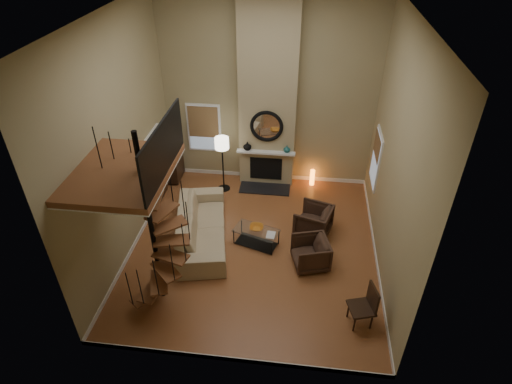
# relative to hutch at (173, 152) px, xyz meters

# --- Properties ---
(ground) EXTENTS (6.00, 6.50, 0.01)m
(ground) POSITION_rel_hutch_xyz_m (2.80, -2.79, -0.95)
(ground) COLOR #AD6738
(ground) RESTS_ON ground
(back_wall) EXTENTS (6.00, 0.02, 5.50)m
(back_wall) POSITION_rel_hutch_xyz_m (2.80, 0.46, 1.80)
(back_wall) COLOR tan
(back_wall) RESTS_ON ground
(front_wall) EXTENTS (6.00, 0.02, 5.50)m
(front_wall) POSITION_rel_hutch_xyz_m (2.80, -6.04, 1.80)
(front_wall) COLOR tan
(front_wall) RESTS_ON ground
(left_wall) EXTENTS (0.02, 6.50, 5.50)m
(left_wall) POSITION_rel_hutch_xyz_m (-0.20, -2.79, 1.80)
(left_wall) COLOR tan
(left_wall) RESTS_ON ground
(right_wall) EXTENTS (0.02, 6.50, 5.50)m
(right_wall) POSITION_rel_hutch_xyz_m (5.80, -2.79, 1.80)
(right_wall) COLOR tan
(right_wall) RESTS_ON ground
(ceiling) EXTENTS (6.00, 6.50, 0.01)m
(ceiling) POSITION_rel_hutch_xyz_m (2.80, -2.79, 4.54)
(ceiling) COLOR silver
(ceiling) RESTS_ON back_wall
(baseboard_back) EXTENTS (6.00, 0.02, 0.12)m
(baseboard_back) POSITION_rel_hutch_xyz_m (2.80, 0.45, -0.89)
(baseboard_back) COLOR white
(baseboard_back) RESTS_ON ground
(baseboard_front) EXTENTS (6.00, 0.02, 0.12)m
(baseboard_front) POSITION_rel_hutch_xyz_m (2.80, -6.03, -0.89)
(baseboard_front) COLOR white
(baseboard_front) RESTS_ON ground
(baseboard_left) EXTENTS (0.02, 6.50, 0.12)m
(baseboard_left) POSITION_rel_hutch_xyz_m (-0.19, -2.79, -0.89)
(baseboard_left) COLOR white
(baseboard_left) RESTS_ON ground
(baseboard_right) EXTENTS (0.02, 6.50, 0.12)m
(baseboard_right) POSITION_rel_hutch_xyz_m (5.79, -2.79, -0.89)
(baseboard_right) COLOR white
(baseboard_right) RESTS_ON ground
(chimney_breast) EXTENTS (1.60, 0.38, 5.50)m
(chimney_breast) POSITION_rel_hutch_xyz_m (2.80, 0.27, 1.80)
(chimney_breast) COLOR tan
(chimney_breast) RESTS_ON ground
(hearth) EXTENTS (1.50, 0.60, 0.04)m
(hearth) POSITION_rel_hutch_xyz_m (2.80, -0.22, -0.93)
(hearth) COLOR black
(hearth) RESTS_ON ground
(firebox) EXTENTS (0.95, 0.02, 0.72)m
(firebox) POSITION_rel_hutch_xyz_m (2.80, 0.07, -0.40)
(firebox) COLOR black
(firebox) RESTS_ON chimney_breast
(mantel) EXTENTS (1.70, 0.18, 0.06)m
(mantel) POSITION_rel_hutch_xyz_m (2.80, -0.01, 0.20)
(mantel) COLOR white
(mantel) RESTS_ON chimney_breast
(mirror_frame) EXTENTS (0.94, 0.10, 0.94)m
(mirror_frame) POSITION_rel_hutch_xyz_m (2.80, 0.05, 1.00)
(mirror_frame) COLOR black
(mirror_frame) RESTS_ON chimney_breast
(mirror_disc) EXTENTS (0.80, 0.01, 0.80)m
(mirror_disc) POSITION_rel_hutch_xyz_m (2.80, 0.06, 1.00)
(mirror_disc) COLOR white
(mirror_disc) RESTS_ON chimney_breast
(vase_left) EXTENTS (0.24, 0.24, 0.25)m
(vase_left) POSITION_rel_hutch_xyz_m (2.25, 0.03, 0.35)
(vase_left) COLOR black
(vase_left) RESTS_ON mantel
(vase_right) EXTENTS (0.20, 0.20, 0.21)m
(vase_right) POSITION_rel_hutch_xyz_m (3.40, 0.03, 0.33)
(vase_right) COLOR #185455
(vase_right) RESTS_ON mantel
(window_back) EXTENTS (1.02, 0.06, 1.52)m
(window_back) POSITION_rel_hutch_xyz_m (0.90, 0.43, 0.67)
(window_back) COLOR white
(window_back) RESTS_ON back_wall
(window_right) EXTENTS (0.06, 1.02, 1.52)m
(window_right) POSITION_rel_hutch_xyz_m (5.78, -0.79, 0.68)
(window_right) COLOR white
(window_right) RESTS_ON right_wall
(entry_door) EXTENTS (0.10, 1.05, 2.16)m
(entry_door) POSITION_rel_hutch_xyz_m (-0.15, -0.99, 0.10)
(entry_door) COLOR white
(entry_door) RESTS_ON ground
(loft) EXTENTS (1.70, 2.20, 1.09)m
(loft) POSITION_rel_hutch_xyz_m (0.76, -4.59, 2.29)
(loft) COLOR brown
(loft) RESTS_ON left_wall
(spiral_stair) EXTENTS (1.47, 1.47, 4.06)m
(spiral_stair) POSITION_rel_hutch_xyz_m (1.02, -4.58, 0.83)
(spiral_stair) COLOR black
(spiral_stair) RESTS_ON ground
(hutch) EXTENTS (0.37, 0.79, 1.76)m
(hutch) POSITION_rel_hutch_xyz_m (0.00, 0.00, 0.00)
(hutch) COLOR black
(hutch) RESTS_ON ground
(sofa) EXTENTS (1.74, 3.15, 0.87)m
(sofa) POSITION_rel_hutch_xyz_m (1.43, -2.61, -0.55)
(sofa) COLOR tan
(sofa) RESTS_ON ground
(armchair_near) EXTENTS (1.09, 1.07, 0.79)m
(armchair_near) POSITION_rel_hutch_xyz_m (4.33, -2.03, -0.60)
(armchair_near) COLOR #3B261B
(armchair_near) RESTS_ON ground
(armchair_far) EXTENTS (1.00, 0.98, 0.74)m
(armchair_far) POSITION_rel_hutch_xyz_m (4.27, -3.22, -0.60)
(armchair_far) COLOR #3B261B
(armchair_far) RESTS_ON ground
(coffee_table) EXTENTS (1.22, 0.86, 0.43)m
(coffee_table) POSITION_rel_hutch_xyz_m (2.84, -2.69, -0.67)
(coffee_table) COLOR silver
(coffee_table) RESTS_ON ground
(bowl) EXTENTS (0.35, 0.35, 0.09)m
(bowl) POSITION_rel_hutch_xyz_m (2.84, -2.64, -0.45)
(bowl) COLOR #C57422
(bowl) RESTS_ON coffee_table
(book) EXTENTS (0.23, 0.30, 0.03)m
(book) POSITION_rel_hutch_xyz_m (3.19, -2.84, -0.49)
(book) COLOR gray
(book) RESTS_ON coffee_table
(floor_lamp) EXTENTS (0.40, 0.40, 1.71)m
(floor_lamp) POSITION_rel_hutch_xyz_m (1.58, -0.34, 0.46)
(floor_lamp) COLOR black
(floor_lamp) RESTS_ON ground
(accent_lamp) EXTENTS (0.14, 0.14, 0.50)m
(accent_lamp) POSITION_rel_hutch_xyz_m (4.20, 0.22, -0.70)
(accent_lamp) COLOR orange
(accent_lamp) RESTS_ON ground
(side_chair) EXTENTS (0.60, 0.60, 1.01)m
(side_chair) POSITION_rel_hutch_xyz_m (5.32, -4.80, -0.42)
(side_chair) COLOR black
(side_chair) RESTS_ON ground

